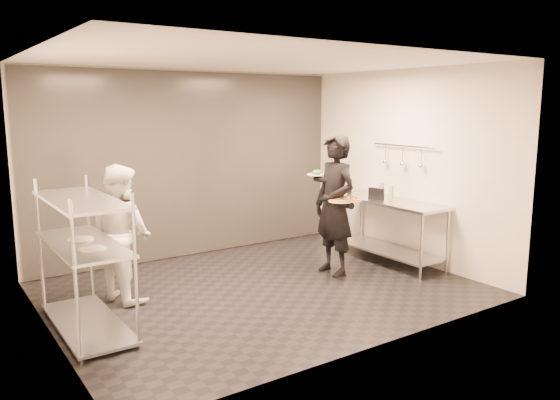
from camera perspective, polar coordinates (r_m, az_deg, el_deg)
room_shell at (r=7.64m, az=-6.60°, el=3.19°), size 5.00×4.00×2.80m
pass_rack at (r=5.91m, az=-19.81°, el=-5.55°), size 0.60×1.60×1.50m
prep_counter at (r=8.12m, az=11.29°, el=-2.09°), size 0.60×1.80×0.92m
utensil_rail at (r=8.16m, az=12.73°, el=4.47°), size 0.07×1.20×0.31m
waiter at (r=7.38m, az=5.73°, el=-0.54°), size 0.46×0.70×1.91m
chef at (r=6.66m, az=-16.24°, el=-3.30°), size 0.81×0.93×1.62m
pizza_plate_near at (r=7.16m, az=6.34°, el=-0.05°), size 0.32×0.32×0.05m
pizza_plate_far at (r=7.30m, az=7.43°, el=0.05°), size 0.29×0.29×0.05m
salad_plate at (r=7.55m, az=3.91°, el=2.80°), size 0.29×0.29×0.07m
pos_monitor at (r=8.07m, az=10.02°, el=0.64°), size 0.12×0.24×0.17m
bottle_green at (r=8.06m, az=10.57°, el=0.89°), size 0.07×0.07×0.25m
bottle_clear at (r=8.06m, az=11.54°, el=0.75°), size 0.07×0.07×0.22m
bottle_dark at (r=8.58m, az=7.29°, el=1.44°), size 0.07×0.07×0.23m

